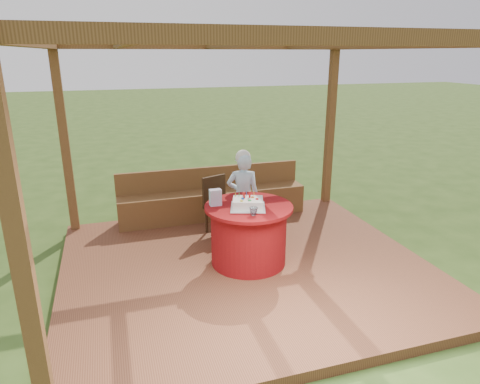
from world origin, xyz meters
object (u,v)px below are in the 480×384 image
bench (213,201)px  elderly_woman (243,195)px  birthday_cake (248,203)px  drinking_glass (253,211)px  table (249,234)px  gift_bag (215,197)px  chair (218,203)px

bench → elderly_woman: elderly_woman is taller
birthday_cake → drinking_glass: size_ratio=5.31×
table → gift_bag: gift_bag is taller
chair → gift_bag: bearing=-106.2°
birthday_cake → drinking_glass: bearing=-94.2°
bench → drinking_glass: size_ratio=30.62×
chair → birthday_cake: 1.19m
elderly_woman → chair: bearing=131.0°
birthday_cake → drinking_glass: 0.26m
gift_bag → elderly_woman: bearing=47.5°
bench → gift_bag: 1.70m
table → bench: bearing=91.5°
chair → elderly_woman: bearing=-49.0°
table → birthday_cake: 0.44m
table → gift_bag: (-0.39, 0.13, 0.48)m
elderly_woman → table: bearing=-102.4°
bench → drinking_glass: drinking_glass is taller
bench → elderly_woman: bearing=-77.4°
chair → drinking_glass: bearing=-87.3°
bench → drinking_glass: bearing=-90.1°
bench → gift_bag: size_ratio=14.84×
table → drinking_glass: bearing=-98.8°
gift_bag → drinking_glass: bearing=-54.1°
table → gift_bag: size_ratio=5.39×
chair → bench: bearing=83.6°
drinking_glass → elderly_woman: bearing=78.6°
table → elderly_woman: (0.17, 0.75, 0.26)m
elderly_woman → gift_bag: (-0.55, -0.61, 0.21)m
bench → chair: 0.65m
table → birthday_cake: birthday_cake is taller
gift_bag → birthday_cake: bearing=-28.9°
table → chair: bearing=96.1°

